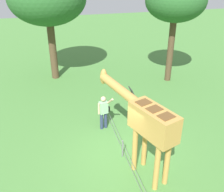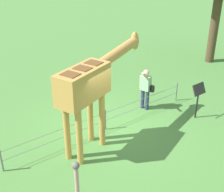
{
  "view_description": "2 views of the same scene",
  "coord_description": "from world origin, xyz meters",
  "px_view_note": "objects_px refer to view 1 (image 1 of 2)",
  "views": [
    {
      "loc": [
        -7.35,
        2.48,
        6.59
      ],
      "look_at": [
        1.09,
        0.32,
        2.07
      ],
      "focal_mm": 41.44,
      "sensor_mm": 36.0,
      "label": 1
    },
    {
      "loc": [
        -5.12,
        -6.86,
        5.6
      ],
      "look_at": [
        -0.1,
        -0.31,
        1.48
      ],
      "focal_mm": 48.75,
      "sensor_mm": 36.0,
      "label": 2
    }
  ],
  "objects_px": {
    "visitor": "(104,111)",
    "info_sign": "(132,95)",
    "giraffe": "(146,120)",
    "tree_east": "(176,1)"
  },
  "relations": [
    {
      "from": "visitor",
      "to": "info_sign",
      "type": "relative_size",
      "value": 1.27
    },
    {
      "from": "info_sign",
      "to": "giraffe",
      "type": "bearing_deg",
      "value": 167.68
    },
    {
      "from": "visitor",
      "to": "tree_east",
      "type": "bearing_deg",
      "value": -50.17
    },
    {
      "from": "giraffe",
      "to": "tree_east",
      "type": "height_order",
      "value": "tree_east"
    },
    {
      "from": "giraffe",
      "to": "visitor",
      "type": "relative_size",
      "value": 2.27
    },
    {
      "from": "visitor",
      "to": "tree_east",
      "type": "height_order",
      "value": "tree_east"
    },
    {
      "from": "tree_east",
      "to": "info_sign",
      "type": "xyz_separation_m",
      "value": [
        -3.21,
        3.45,
        -3.74
      ]
    },
    {
      "from": "visitor",
      "to": "info_sign",
      "type": "height_order",
      "value": "visitor"
    },
    {
      "from": "giraffe",
      "to": "visitor",
      "type": "xyz_separation_m",
      "value": [
        2.89,
        0.75,
        -1.2
      ]
    },
    {
      "from": "giraffe",
      "to": "tree_east",
      "type": "relative_size",
      "value": 0.64
    }
  ]
}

